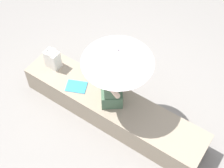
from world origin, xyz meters
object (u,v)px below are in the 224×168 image
(person_seated, at_px, (112,81))
(parasol, at_px, (118,56))
(handbag_black, at_px, (53,59))
(magazine, at_px, (76,87))

(person_seated, distance_m, parasol, 0.51)
(person_seated, height_order, handbag_black, person_seated)
(person_seated, distance_m, magazine, 0.66)
(person_seated, bearing_deg, parasol, 18.11)
(handbag_black, bearing_deg, magazine, -13.37)
(person_seated, xyz_separation_m, magazine, (-0.52, -0.11, -0.38))
(handbag_black, bearing_deg, person_seated, -0.73)
(handbag_black, relative_size, magazine, 1.11)
(person_seated, relative_size, parasol, 0.89)
(person_seated, bearing_deg, handbag_black, 179.27)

